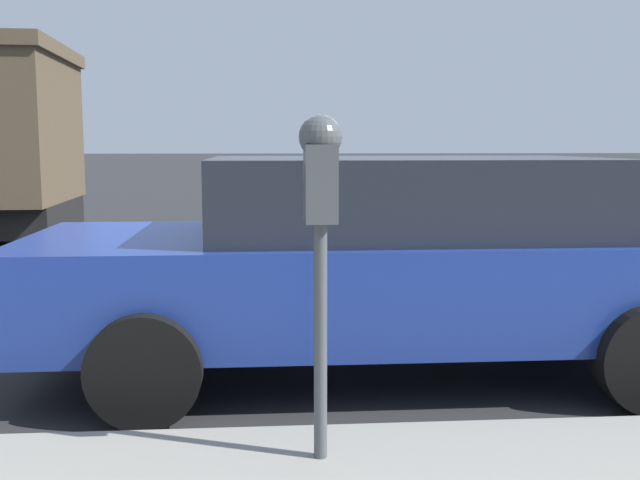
# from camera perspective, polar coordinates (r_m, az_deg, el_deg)

# --- Properties ---
(ground_plane) EXTENTS (220.00, 220.00, 0.00)m
(ground_plane) POSITION_cam_1_polar(r_m,az_deg,el_deg) (6.09, 2.74, -7.43)
(ground_plane) COLOR #2B2B2D
(parking_meter) EXTENTS (0.21, 0.19, 1.55)m
(parking_meter) POSITION_cam_1_polar(r_m,az_deg,el_deg) (3.27, 0.04, 3.15)
(parking_meter) COLOR #4C5156
(parking_meter) RESTS_ON sidewalk
(car_blue) EXTENTS (2.04, 4.66, 1.46)m
(car_blue) POSITION_cam_1_polar(r_m,az_deg,el_deg) (5.08, 5.08, -1.48)
(car_blue) COLOR navy
(car_blue) RESTS_ON ground_plane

